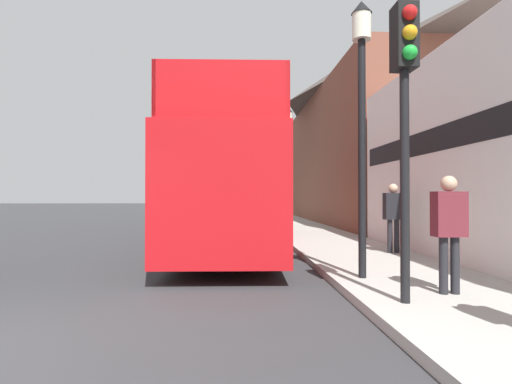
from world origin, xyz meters
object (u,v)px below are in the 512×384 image
at_px(pedestrian_second, 449,223).
at_px(lamp_post_second, 288,146).
at_px(lamp_post_nearest, 362,87).
at_px(lamp_post_third, 270,161).
at_px(parked_car_ahead_of_bus, 244,215).
at_px(pedestrian_third, 393,211).
at_px(tour_bus, 231,187).
at_px(traffic_signal, 405,84).

height_order(pedestrian_second, lamp_post_second, lamp_post_second).
bearing_deg(lamp_post_nearest, lamp_post_third, 89.93).
height_order(parked_car_ahead_of_bus, lamp_post_second, lamp_post_second).
distance_m(pedestrian_third, lamp_post_third, 14.71).
distance_m(tour_bus, parked_car_ahead_of_bus, 7.54).
distance_m(pedestrian_second, lamp_post_third, 18.67).
distance_m(tour_bus, pedestrian_second, 7.15).
bearing_deg(pedestrian_third, lamp_post_second, 107.42).
bearing_deg(lamp_post_third, lamp_post_second, -90.62).
bearing_deg(pedestrian_third, lamp_post_third, 96.77).
height_order(parked_car_ahead_of_bus, pedestrian_third, pedestrian_third).
height_order(tour_bus, traffic_signal, traffic_signal).
xyz_separation_m(traffic_signal, lamp_post_nearest, (-0.04, 1.64, 0.42)).
distance_m(parked_car_ahead_of_bus, pedestrian_second, 14.06).
relative_size(pedestrian_second, lamp_post_third, 0.32).
distance_m(lamp_post_nearest, lamp_post_second, 8.65).
height_order(lamp_post_second, lamp_post_third, lamp_post_third).
bearing_deg(parked_car_ahead_of_bus, lamp_post_third, 72.11).
bearing_deg(pedestrian_third, lamp_post_nearest, -120.79).
bearing_deg(traffic_signal, pedestrian_second, 28.50).
bearing_deg(lamp_post_third, tour_bus, -100.68).
relative_size(parked_car_ahead_of_bus, traffic_signal, 1.19).
xyz_separation_m(tour_bus, traffic_signal, (2.30, -6.85, 1.17)).
xyz_separation_m(parked_car_ahead_of_bus, pedestrian_second, (2.54, -13.82, 0.51)).
relative_size(lamp_post_second, lamp_post_third, 0.94).
relative_size(parked_car_ahead_of_bus, pedestrian_second, 2.76).
height_order(parked_car_ahead_of_bus, lamp_post_third, lamp_post_third).
xyz_separation_m(pedestrian_second, lamp_post_second, (-0.94, 9.84, 2.34)).
xyz_separation_m(pedestrian_second, lamp_post_nearest, (-0.87, 1.19, 2.26)).
bearing_deg(lamp_post_nearest, pedestrian_second, -53.94).
relative_size(traffic_signal, lamp_post_third, 0.75).
xyz_separation_m(parked_car_ahead_of_bus, traffic_signal, (1.71, -14.27, 2.34)).
relative_size(pedestrian_second, traffic_signal, 0.43).
distance_m(pedestrian_second, pedestrian_third, 4.18).
height_order(pedestrian_second, lamp_post_third, lamp_post_third).
xyz_separation_m(pedestrian_third, lamp_post_third, (-1.71, 14.39, 2.50)).
xyz_separation_m(lamp_post_second, lamp_post_third, (0.09, 8.65, 0.18)).
xyz_separation_m(pedestrian_second, pedestrian_third, (0.86, 4.09, 0.01)).
distance_m(tour_bus, traffic_signal, 7.32).
xyz_separation_m(lamp_post_nearest, lamp_post_third, (0.02, 17.29, 0.26)).
bearing_deg(pedestrian_second, pedestrian_third, 78.09).
relative_size(tour_bus, lamp_post_nearest, 2.22).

